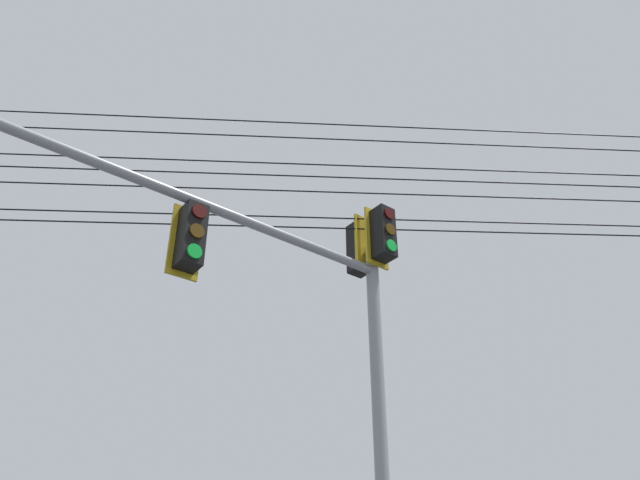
# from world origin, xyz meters

# --- Properties ---
(signal_mast_assembly) EXTENTS (3.79, 5.31, 7.41)m
(signal_mast_assembly) POSITION_xyz_m (-0.91, 1.60, 5.27)
(signal_mast_assembly) COLOR gray
(signal_mast_assembly) RESTS_ON ground
(overhead_wire_span) EXTENTS (0.60, 21.86, 2.94)m
(overhead_wire_span) POSITION_xyz_m (-0.36, -0.19, 8.22)
(overhead_wire_span) COLOR black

